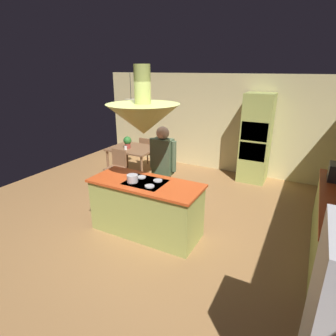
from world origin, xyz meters
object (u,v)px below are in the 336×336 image
object	(u,v)px
oven_tower	(256,139)
person_at_island	(163,166)
dining_table	(133,151)
chair_by_back_wall	(148,151)
cooking_pot_on_cooktop	(132,178)
chair_facing_island	(117,165)
potted_plant_on_table	(127,142)
cup_on_table	(126,148)
kitchen_island	(146,207)

from	to	relation	value
oven_tower	person_at_island	world-z (taller)	oven_tower
dining_table	chair_by_back_wall	xyz separation A→B (m)	(0.00, 0.69, -0.16)
person_at_island	cooking_pot_on_cooktop	world-z (taller)	person_at_island
person_at_island	cooking_pot_on_cooktop	bearing A→B (deg)	-98.80
oven_tower	chair_facing_island	distance (m)	3.40
chair_facing_island	chair_by_back_wall	xyz separation A→B (m)	(0.00, 1.39, 0.00)
dining_table	chair_facing_island	xyz separation A→B (m)	(0.00, -0.69, -0.16)
oven_tower	dining_table	size ratio (longest dim) A/B	1.86
person_at_island	chair_facing_island	bearing A→B (deg)	155.88
oven_tower	potted_plant_on_table	xyz separation A→B (m)	(-2.91, -1.23, -0.14)
potted_plant_on_table	cup_on_table	xyz separation A→B (m)	(0.04, -0.15, -0.12)
potted_plant_on_table	cup_on_table	distance (m)	0.20
kitchen_island	chair_by_back_wall	world-z (taller)	kitchen_island
kitchen_island	chair_facing_island	bearing A→B (deg)	140.42
dining_table	cooking_pot_on_cooktop	size ratio (longest dim) A/B	6.38
dining_table	chair_facing_island	bearing A→B (deg)	-90.00
kitchen_island	chair_facing_island	size ratio (longest dim) A/B	2.16
cup_on_table	person_at_island	bearing A→B (deg)	-34.87
cup_on_table	cooking_pot_on_cooktop	size ratio (longest dim) A/B	0.50
dining_table	cooking_pot_on_cooktop	bearing A→B (deg)	-55.37
dining_table	chair_by_back_wall	distance (m)	0.71
person_at_island	potted_plant_on_table	xyz separation A→B (m)	(-1.77, 1.35, -0.07)
dining_table	chair_by_back_wall	size ratio (longest dim) A/B	1.32
kitchen_island	chair_by_back_wall	xyz separation A→B (m)	(-1.70, 2.79, 0.03)
chair_facing_island	cooking_pot_on_cooktop	world-z (taller)	cooking_pot_on_cooktop
oven_tower	chair_by_back_wall	bearing A→B (deg)	-170.89
chair_by_back_wall	potted_plant_on_table	world-z (taller)	potted_plant_on_table
dining_table	cooking_pot_on_cooktop	world-z (taller)	cooking_pot_on_cooktop
dining_table	chair_by_back_wall	bearing A→B (deg)	90.00
oven_tower	cooking_pot_on_cooktop	distance (m)	3.60
person_at_island	chair_by_back_wall	world-z (taller)	person_at_island
dining_table	cooking_pot_on_cooktop	distance (m)	2.73
kitchen_island	cooking_pot_on_cooktop	bearing A→B (deg)	-140.91
oven_tower	cup_on_table	distance (m)	3.19
cooking_pot_on_cooktop	chair_facing_island	bearing A→B (deg)	135.08
oven_tower	cooking_pot_on_cooktop	bearing A→B (deg)	-110.48
chair_by_back_wall	cup_on_table	size ratio (longest dim) A/B	9.67
kitchen_island	cup_on_table	xyz separation A→B (m)	(-1.76, 1.86, 0.33)
dining_table	chair_facing_island	distance (m)	0.71
person_at_island	cup_on_table	distance (m)	2.11
oven_tower	chair_facing_island	world-z (taller)	oven_tower
oven_tower	cup_on_table	xyz separation A→B (m)	(-2.86, -1.38, -0.27)
kitchen_island	cup_on_table	world-z (taller)	kitchen_island
potted_plant_on_table	oven_tower	bearing A→B (deg)	22.92
kitchen_island	cooking_pot_on_cooktop	size ratio (longest dim) A/B	10.44
oven_tower	person_at_island	xyz separation A→B (m)	(-1.14, -2.58, -0.08)
cup_on_table	oven_tower	bearing A→B (deg)	25.73
oven_tower	chair_by_back_wall	world-z (taller)	oven_tower
chair_facing_island	potted_plant_on_table	xyz separation A→B (m)	(-0.11, 0.61, 0.42)
chair_by_back_wall	person_at_island	bearing A→B (deg)	127.93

